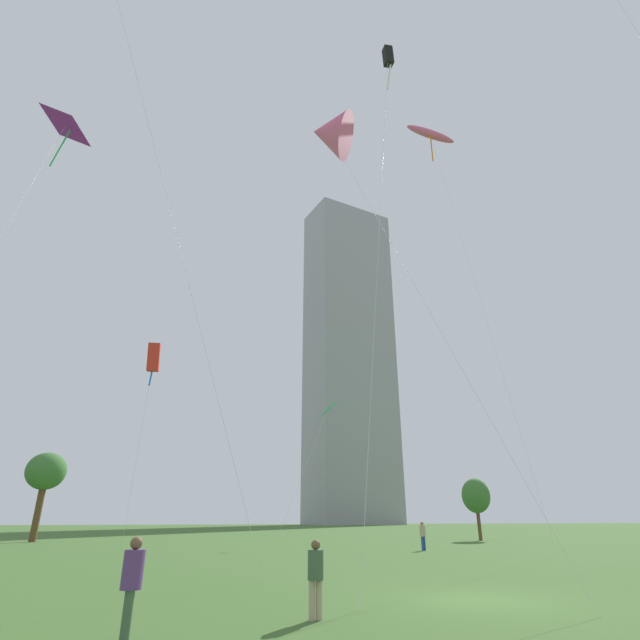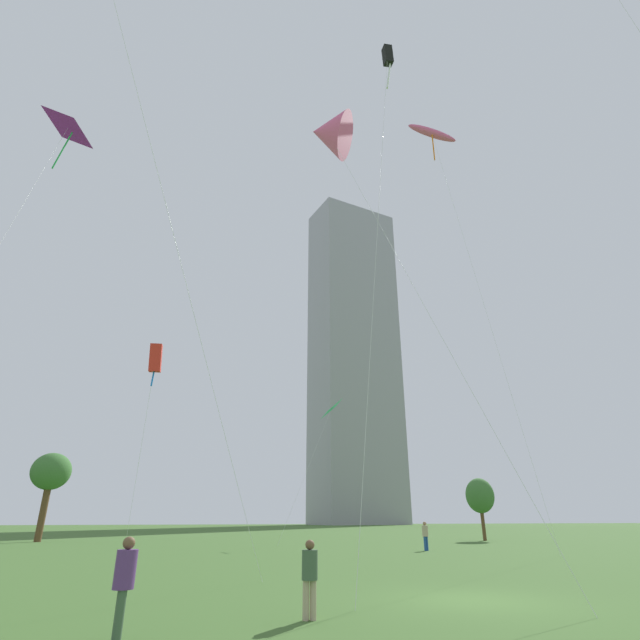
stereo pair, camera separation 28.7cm
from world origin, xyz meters
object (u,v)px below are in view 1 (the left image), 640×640
person_standing_0 (132,580)px  person_standing_1 (316,573)px  distant_highrise_0 (349,353)px  park_tree_0 (46,473)px  kite_flying_2 (65,128)px  park_tree_1 (476,496)px  kite_flying_1 (154,358)px  person_standing_2 (423,534)px  kite_flying_4 (328,409)px  kite_flying_7 (430,135)px  kite_flying_5 (388,59)px  kite_flying_6 (330,134)px

person_standing_0 → person_standing_1: bearing=-83.4°
person_standing_0 → distant_highrise_0: bearing=-29.9°
park_tree_0 → distant_highrise_0: size_ratio=0.08×
person_standing_0 → park_tree_0: size_ratio=0.23×
kite_flying_2 → park_tree_0: kite_flying_2 is taller
park_tree_0 → park_tree_1: size_ratio=1.38×
kite_flying_1 → park_tree_0: kite_flying_1 is taller
person_standing_2 → kite_flying_1: size_ratio=0.14×
kite_flying_4 → kite_flying_7: size_ratio=0.37×
kite_flying_1 → kite_flying_4: kite_flying_1 is taller
person_standing_1 → kite_flying_5: bearing=-126.9°
person_standing_0 → distant_highrise_0: distant_highrise_0 is taller
distant_highrise_0 → kite_flying_7: bearing=-118.8°
person_standing_0 → park_tree_0: (-12.58, 41.45, 4.90)m
person_standing_1 → kite_flying_7: size_ratio=0.05×
kite_flying_5 → park_tree_0: kite_flying_5 is taller
kite_flying_6 → park_tree_1: kite_flying_6 is taller
kite_flying_4 → kite_flying_5: size_ratio=0.45×
person_standing_1 → kite_flying_6: kite_flying_6 is taller
person_standing_0 → kite_flying_2: size_ratio=0.06×
kite_flying_1 → kite_flying_4: size_ratio=1.01×
park_tree_1 → kite_flying_1: bearing=-155.0°
person_standing_2 → distant_highrise_0: (28.63, 106.50, 48.90)m
kite_flying_4 → distant_highrise_0: distant_highrise_0 is taller
person_standing_2 → kite_flying_5: bearing=39.6°
park_tree_0 → person_standing_2: bearing=-33.6°
kite_flying_2 → kite_flying_5: kite_flying_2 is taller
person_standing_1 → kite_flying_6: size_ratio=0.07×
kite_flying_1 → kite_flying_6: bearing=-54.0°
kite_flying_2 → kite_flying_7: kite_flying_7 is taller
kite_flying_7 → person_standing_0: bearing=-134.0°
person_standing_0 → person_standing_1: person_standing_0 is taller
person_standing_2 → park_tree_0: (-28.83, 19.18, 4.88)m
kite_flying_2 → kite_flying_6: kite_flying_2 is taller
person_standing_2 → park_tree_1: park_tree_1 is taller
distant_highrise_0 → kite_flying_4: bearing=-123.8°
kite_flying_2 → person_standing_2: bearing=5.8°
person_standing_1 → person_standing_2: bearing=-117.4°
person_standing_1 → distant_highrise_0: size_ratio=0.02×
kite_flying_6 → park_tree_1: size_ratio=4.01×
park_tree_1 → kite_flying_7: bearing=-121.8°
park_tree_0 → person_standing_1: bearing=-67.8°
kite_flying_4 → person_standing_2: bearing=-72.1°
kite_flying_1 → kite_flying_5: (12.02, -12.24, 15.43)m
park_tree_1 → distant_highrise_0: bearing=79.7°
kite_flying_4 → kite_flying_7: 26.14m
kite_flying_2 → kite_flying_4: kite_flying_2 is taller
person_standing_2 → kite_flying_1: kite_flying_1 is taller
kite_flying_2 → park_tree_1: bearing=21.5°
person_standing_0 → kite_flying_5: kite_flying_5 is taller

